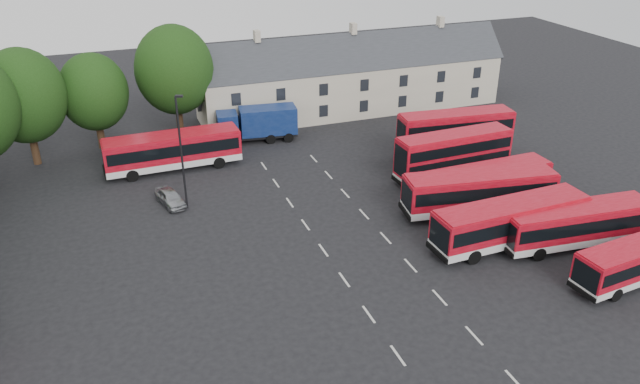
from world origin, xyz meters
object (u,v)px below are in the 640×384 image
Objects in this scene: lamppost at (181,150)px; box_truck at (258,123)px; bus_dd_south at (453,153)px; silver_car at (170,198)px.

box_truck is at bearing 52.67° from lamppost.
bus_dd_south is at bearing -40.06° from box_truck.
bus_dd_south is at bearing -6.29° from lamppost.
lamppost is (1.18, -1.07, 4.48)m from silver_car.
lamppost is at bearing -120.09° from box_truck.
silver_car is at bearing 169.52° from bus_dd_south.
silver_car is (-10.63, -11.32, -1.32)m from box_truck.
lamppost reaches higher than box_truck.
bus_dd_south is 1.12× the size of lamppost.
bus_dd_south is 20.35m from box_truck.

